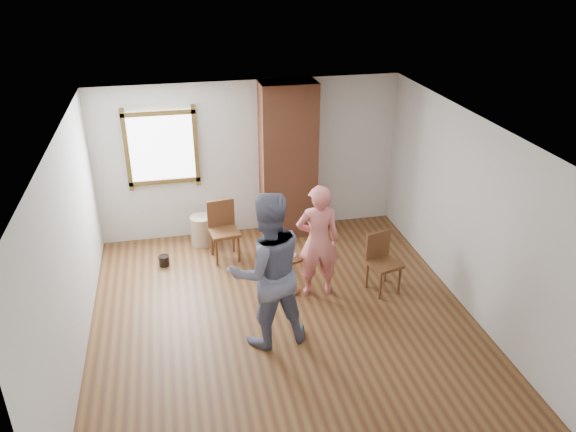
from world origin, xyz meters
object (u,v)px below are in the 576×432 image
(person_pink, at_px, (318,241))
(man, at_px, (267,271))
(dining_chair_right, at_px, (382,259))
(side_table, at_px, (290,267))
(dining_chair_left, at_px, (223,227))
(stoneware_crock, at_px, (202,230))

(person_pink, bearing_deg, man, 51.19)
(dining_chair_right, relative_size, side_table, 1.44)
(dining_chair_left, relative_size, side_table, 1.55)
(dining_chair_left, height_order, person_pink, person_pink)
(stoneware_crock, relative_size, dining_chair_left, 0.53)
(stoneware_crock, xyz_separation_m, dining_chair_right, (2.40, -1.90, 0.24))
(dining_chair_right, relative_size, person_pink, 0.52)
(dining_chair_right, height_order, side_table, dining_chair_right)
(dining_chair_right, bearing_deg, side_table, 156.80)
(dining_chair_left, distance_m, side_table, 1.46)
(side_table, bearing_deg, person_pink, -15.61)
(side_table, relative_size, person_pink, 0.36)
(dining_chair_right, height_order, person_pink, person_pink)
(man, bearing_deg, dining_chair_left, -89.92)
(side_table, height_order, person_pink, person_pink)
(stoneware_crock, bearing_deg, man, -77.27)
(man, relative_size, person_pink, 1.21)
(dining_chair_left, xyz_separation_m, side_table, (0.80, -1.22, -0.12))
(dining_chair_left, relative_size, man, 0.46)
(man, bearing_deg, stoneware_crock, -85.15)
(stoneware_crock, height_order, dining_chair_right, dining_chair_right)
(side_table, bearing_deg, man, -116.49)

